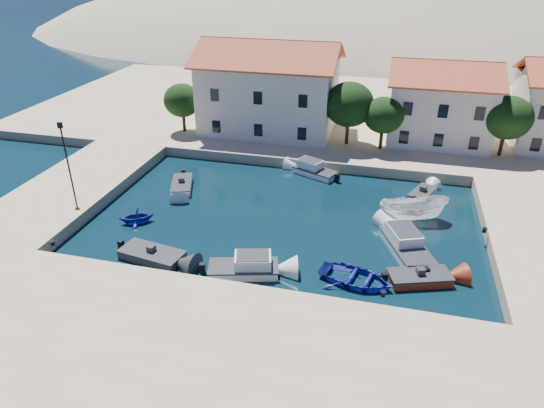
{
  "coord_description": "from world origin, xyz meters",
  "views": [
    {
      "loc": [
        7.3,
        -22.74,
        19.05
      ],
      "look_at": [
        -0.72,
        8.59,
        2.0
      ],
      "focal_mm": 32.0,
      "sensor_mm": 36.0,
      "label": 1
    }
  ],
  "objects_px": {
    "cabin_cruiser_south": "(243,267)",
    "cabin_cruiser_east": "(407,246)",
    "boat_east": "(412,220)",
    "lamppost": "(66,152)",
    "building_left": "(269,86)",
    "rowboat_south": "(355,282)",
    "building_mid": "(441,101)"
  },
  "relations": [
    {
      "from": "building_mid",
      "to": "lamppost",
      "type": "bearing_deg",
      "value": -144.55
    },
    {
      "from": "lamppost",
      "to": "cabin_cruiser_east",
      "type": "height_order",
      "value": "lamppost"
    },
    {
      "from": "building_left",
      "to": "boat_east",
      "type": "bearing_deg",
      "value": -44.75
    },
    {
      "from": "boat_east",
      "to": "lamppost",
      "type": "bearing_deg",
      "value": 81.09
    },
    {
      "from": "cabin_cruiser_south",
      "to": "building_left",
      "type": "bearing_deg",
      "value": 85.37
    },
    {
      "from": "lamppost",
      "to": "cabin_cruiser_south",
      "type": "bearing_deg",
      "value": -19.26
    },
    {
      "from": "cabin_cruiser_south",
      "to": "boat_east",
      "type": "height_order",
      "value": "cabin_cruiser_south"
    },
    {
      "from": "building_left",
      "to": "boat_east",
      "type": "xyz_separation_m",
      "value": [
        15.77,
        -15.63,
        -5.94
      ]
    },
    {
      "from": "cabin_cruiser_south",
      "to": "cabin_cruiser_east",
      "type": "bearing_deg",
      "value": 11.75
    },
    {
      "from": "building_mid",
      "to": "rowboat_south",
      "type": "relative_size",
      "value": 2.2
    },
    {
      "from": "building_mid",
      "to": "rowboat_south",
      "type": "distance_m",
      "value": 27.03
    },
    {
      "from": "building_mid",
      "to": "cabin_cruiser_east",
      "type": "relative_size",
      "value": 1.79
    },
    {
      "from": "building_left",
      "to": "rowboat_south",
      "type": "distance_m",
      "value": 28.38
    },
    {
      "from": "building_mid",
      "to": "boat_east",
      "type": "bearing_deg",
      "value": -97.65
    },
    {
      "from": "building_mid",
      "to": "boat_east",
      "type": "xyz_separation_m",
      "value": [
        -2.23,
        -16.63,
        -5.22
      ]
    },
    {
      "from": "boat_east",
      "to": "cabin_cruiser_east",
      "type": "bearing_deg",
      "value": 157.29
    },
    {
      "from": "lamppost",
      "to": "cabin_cruiser_east",
      "type": "distance_m",
      "value": 27.22
    },
    {
      "from": "cabin_cruiser_south",
      "to": "cabin_cruiser_east",
      "type": "xyz_separation_m",
      "value": [
        10.42,
        5.37,
        0.0
      ]
    },
    {
      "from": "building_left",
      "to": "cabin_cruiser_south",
      "type": "bearing_deg",
      "value": -79.1
    },
    {
      "from": "lamppost",
      "to": "cabin_cruiser_east",
      "type": "relative_size",
      "value": 1.06
    },
    {
      "from": "building_left",
      "to": "cabin_cruiser_east",
      "type": "relative_size",
      "value": 2.51
    },
    {
      "from": "rowboat_south",
      "to": "building_left",
      "type": "bearing_deg",
      "value": 38.77
    },
    {
      "from": "cabin_cruiser_east",
      "to": "boat_east",
      "type": "xyz_separation_m",
      "value": [
        0.39,
        4.75,
        -0.48
      ]
    },
    {
      "from": "cabin_cruiser_south",
      "to": "rowboat_south",
      "type": "height_order",
      "value": "cabin_cruiser_south"
    },
    {
      "from": "cabin_cruiser_south",
      "to": "cabin_cruiser_east",
      "type": "relative_size",
      "value": 0.84
    },
    {
      "from": "cabin_cruiser_east",
      "to": "boat_east",
      "type": "height_order",
      "value": "cabin_cruiser_east"
    },
    {
      "from": "rowboat_south",
      "to": "cabin_cruiser_east",
      "type": "bearing_deg",
      "value": -22.09
    },
    {
      "from": "lamppost",
      "to": "cabin_cruiser_south",
      "type": "distance_m",
      "value": 17.95
    },
    {
      "from": "building_left",
      "to": "rowboat_south",
      "type": "bearing_deg",
      "value": -63.78
    },
    {
      "from": "building_left",
      "to": "boat_east",
      "type": "relative_size",
      "value": 2.69
    },
    {
      "from": "cabin_cruiser_south",
      "to": "boat_east",
      "type": "relative_size",
      "value": 0.91
    },
    {
      "from": "building_left",
      "to": "cabin_cruiser_east",
      "type": "distance_m",
      "value": 26.11
    }
  ]
}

